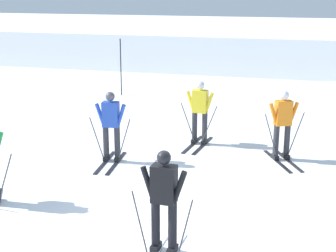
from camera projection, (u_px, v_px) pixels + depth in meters
ground_plane at (173, 213)px, 9.22m from camera, size 120.00×120.00×0.00m
far_snow_ridge at (261, 49)px, 25.88m from camera, size 80.00×7.66×1.80m
skier_black at (164, 200)px, 7.61m from camera, size 1.00×1.62×1.71m
skier_orange at (283, 123)px, 11.82m from camera, size 1.03×1.60×1.71m
skier_yellow at (200, 109)px, 13.01m from camera, size 1.00×1.63×1.71m
skier_blue at (111, 123)px, 11.71m from camera, size 1.00×1.63×1.71m
trail_marker_pole at (121, 67)px, 18.82m from camera, size 0.04×0.04×2.16m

